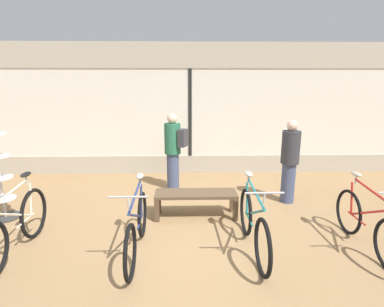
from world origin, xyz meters
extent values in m
plane|color=#99754C|center=(0.00, 0.00, 0.00)|extent=(24.00, 24.00, 0.00)
cube|color=#B2A893|center=(0.00, 3.32, 0.23)|extent=(12.00, 0.08, 0.45)
cube|color=silver|center=(0.00, 3.32, 1.52)|extent=(12.00, 0.04, 2.15)
cube|color=#B2A893|center=(0.00, 3.32, 2.90)|extent=(12.00, 0.08, 0.60)
cube|color=black|center=(0.00, 3.29, 1.52)|extent=(0.08, 0.02, 2.15)
torus|color=black|center=(-2.41, 0.11, 0.37)|extent=(0.05, 0.74, 0.74)
cylinder|color=beige|center=(-2.41, -0.45, 0.61)|extent=(0.03, 0.99, 0.51)
cylinder|color=beige|center=(-2.41, 0.07, 0.61)|extent=(0.03, 0.11, 0.49)
cylinder|color=beige|center=(-2.41, -0.42, 0.89)|extent=(0.03, 0.92, 0.10)
cylinder|color=beige|center=(-2.41, -0.12, 0.37)|extent=(0.03, 0.48, 0.03)
cylinder|color=#B2B2B7|center=(-2.41, 0.03, 0.92)|extent=(0.02, 0.02, 0.14)
ellipsoid|color=black|center=(-2.41, 0.03, 1.00)|extent=(0.11, 0.22, 0.06)
torus|color=black|center=(-0.79, 0.09, 0.34)|extent=(0.05, 0.68, 0.68)
torus|color=black|center=(-0.79, -0.94, 0.34)|extent=(0.05, 0.68, 0.68)
cylinder|color=navy|center=(-0.79, -0.46, 0.58)|extent=(0.03, 0.97, 0.51)
cylinder|color=navy|center=(-0.79, 0.05, 0.58)|extent=(0.03, 0.11, 0.49)
cylinder|color=navy|center=(-0.79, -0.43, 0.85)|extent=(0.03, 0.90, 0.10)
cylinder|color=navy|center=(-0.79, -0.14, 0.34)|extent=(0.03, 0.47, 0.03)
cylinder|color=#B2B2B7|center=(-0.79, 0.01, 0.89)|extent=(0.02, 0.02, 0.14)
ellipsoid|color=#B2A893|center=(-0.79, 0.01, 0.97)|extent=(0.11, 0.22, 0.06)
cylinder|color=#B2B2B7|center=(-0.79, -0.88, 0.95)|extent=(0.02, 0.02, 0.12)
cylinder|color=#ADADB2|center=(-0.79, -0.88, 1.01)|extent=(0.46, 0.02, 0.02)
torus|color=black|center=(0.79, 0.11, 0.36)|extent=(0.05, 0.71, 0.71)
torus|color=black|center=(0.79, -0.90, 0.36)|extent=(0.05, 0.71, 0.71)
cylinder|color=#1E7A7F|center=(0.79, -0.44, 0.60)|extent=(0.03, 0.94, 0.51)
cylinder|color=#1E7A7F|center=(0.79, 0.07, 0.60)|extent=(0.03, 0.11, 0.49)
cylinder|color=#1E7A7F|center=(0.79, -0.41, 0.87)|extent=(0.03, 0.87, 0.10)
cylinder|color=#1E7A7F|center=(0.79, -0.12, 0.36)|extent=(0.03, 0.45, 0.03)
cylinder|color=#B2B2B7|center=(0.79, 0.03, 0.91)|extent=(0.02, 0.02, 0.14)
ellipsoid|color=#B2A893|center=(0.79, 0.03, 0.99)|extent=(0.11, 0.22, 0.06)
cylinder|color=#B2B2B7|center=(0.79, -0.84, 0.97)|extent=(0.02, 0.02, 0.12)
cylinder|color=#ADADB2|center=(0.79, -0.84, 1.03)|extent=(0.46, 0.02, 0.02)
torus|color=black|center=(2.37, 0.10, 0.34)|extent=(0.05, 0.68, 0.68)
cylinder|color=red|center=(2.37, -0.44, 0.58)|extent=(0.03, 0.92, 0.51)
cylinder|color=red|center=(2.37, 0.06, 0.58)|extent=(0.03, 0.11, 0.49)
cylinder|color=red|center=(2.37, -0.41, 0.86)|extent=(0.03, 0.85, 0.10)
cylinder|color=red|center=(2.37, -0.13, 0.34)|extent=(0.03, 0.44, 0.03)
cylinder|color=#B2B2B7|center=(2.37, 0.02, 0.89)|extent=(0.02, 0.02, 0.14)
ellipsoid|color=#B2A893|center=(2.37, 0.02, 0.97)|extent=(0.11, 0.22, 0.06)
cylinder|color=#333333|center=(-3.24, 0.75, 0.01)|extent=(0.48, 0.48, 0.03)
cylinder|color=white|center=(-3.24, 0.75, 0.35)|extent=(0.40, 0.40, 0.02)
cylinder|color=white|center=(-3.24, 0.75, 0.72)|extent=(0.40, 0.40, 0.02)
cube|color=brown|center=(0.05, 0.72, 0.42)|extent=(1.40, 0.44, 0.05)
cube|color=brown|center=(-0.61, 0.54, 0.20)|extent=(0.08, 0.08, 0.39)
cube|color=brown|center=(0.71, 0.54, 0.20)|extent=(0.08, 0.08, 0.39)
cube|color=brown|center=(-0.61, 0.90, 0.20)|extent=(0.08, 0.08, 0.39)
cube|color=brown|center=(0.71, 0.90, 0.20)|extent=(0.08, 0.08, 0.39)
cylinder|color=#424C6B|center=(-0.39, 2.08, 0.40)|extent=(0.34, 0.34, 0.81)
cylinder|color=#286647|center=(-0.39, 2.08, 1.13)|extent=(0.45, 0.45, 0.64)
sphere|color=beige|center=(-0.39, 2.08, 1.55)|extent=(0.21, 0.21, 0.21)
cube|color=#38383D|center=(-0.18, 1.99, 1.16)|extent=(0.23, 0.28, 0.36)
cylinder|color=#424C6B|center=(1.85, 1.33, 0.39)|extent=(0.36, 0.36, 0.78)
cylinder|color=#333338|center=(1.85, 1.33, 1.09)|extent=(0.48, 0.48, 0.62)
sphere|color=beige|center=(1.85, 1.33, 1.50)|extent=(0.20, 0.20, 0.20)
camera|label=1|loc=(-0.14, -4.10, 2.29)|focal=28.00mm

